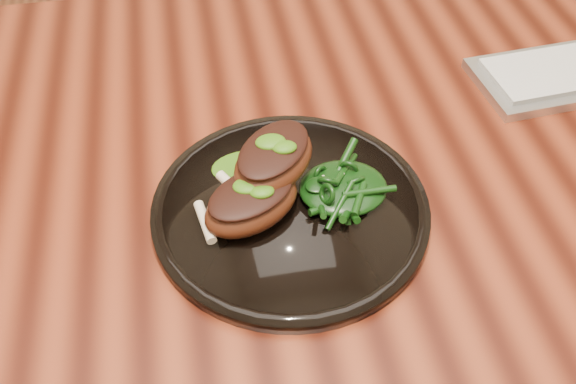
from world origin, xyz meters
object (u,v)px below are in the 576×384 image
Objects in this scene: desk at (314,181)px; plate at (290,209)px; lamb_chop_front at (251,202)px; greens_heap at (344,184)px.

plate is at bearing -113.60° from desk.
desk is at bearing 54.09° from lamb_chop_front.
greens_heap is (0.06, 0.01, 0.02)m from plate.
plate is 0.07m from greens_heap.
desk is 0.21m from lamb_chop_front.
lamb_chop_front is at bearing -166.03° from plate.
lamb_chop_front reaches higher than plate.
plate is (-0.06, -0.13, 0.09)m from desk.
desk is 11.98× the size of lamb_chop_front.
lamb_chop_front is (-0.04, -0.01, 0.03)m from plate.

